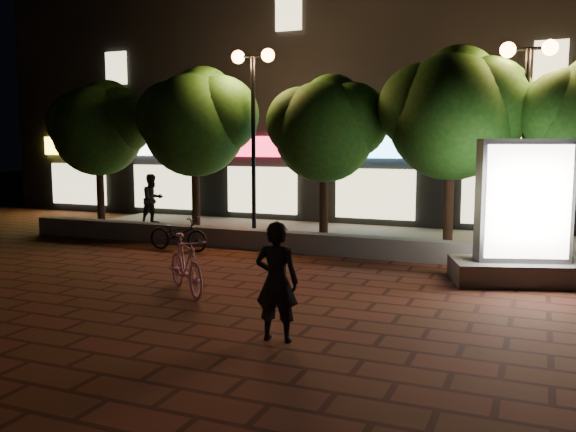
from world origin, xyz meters
The scene contains 15 objects.
ground centered at (0.00, 0.00, 0.00)m, with size 80.00×80.00×0.00m, color #512219.
retaining_wall centered at (0.00, 4.00, 0.25)m, with size 16.00×0.45×0.50m, color slate.
sidewalk centered at (0.00, 6.50, 0.04)m, with size 16.00×5.00×0.08m, color slate.
building_block centered at (-0.01, 12.99, 5.00)m, with size 28.00×8.12×11.30m.
tree_far_left centered at (-6.95, 5.46, 3.29)m, with size 3.36×2.80×4.63m.
tree_left centered at (-3.45, 5.46, 3.44)m, with size 3.60×3.00×4.89m.
tree_mid centered at (0.55, 5.46, 3.22)m, with size 3.24×2.70×4.50m.
tree_right centered at (3.86, 5.46, 3.57)m, with size 3.72×3.10×5.07m.
street_lamp_left centered at (-1.50, 5.20, 4.03)m, with size 1.26×0.36×5.18m.
street_lamp_right centered at (5.50, 5.20, 3.89)m, with size 1.26×0.36×4.98m.
ad_kiosk centered at (5.60, 2.59, 1.14)m, with size 2.88×2.04×2.83m.
scooter_pink centered at (-0.02, -0.73, 0.54)m, with size 0.51×1.80×1.08m, color pink.
rider centered at (2.56, -2.50, 0.85)m, with size 0.62×0.41×1.69m, color black.
scooter_parked centered at (-2.58, 3.00, 0.44)m, with size 0.59×1.68×0.88m, color black.
pedestrian centered at (-5.84, 6.55, 0.90)m, with size 0.80×0.62×1.64m, color black.
Camera 1 is at (5.87, -10.05, 2.78)m, focal length 37.89 mm.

